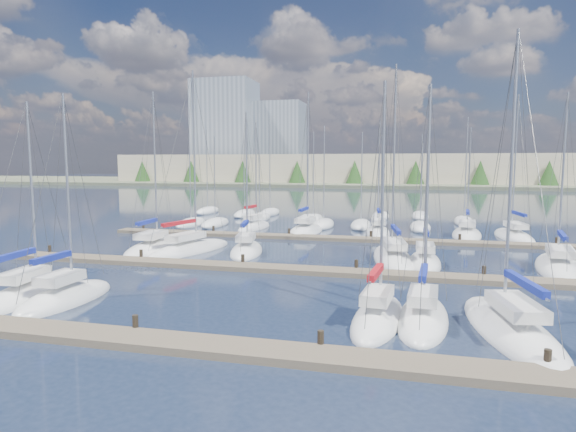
% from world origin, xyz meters
% --- Properties ---
extents(ground, '(400.00, 400.00, 0.00)m').
position_xyz_m(ground, '(0.00, 60.00, 0.00)').
color(ground, '#212D43').
rests_on(ground, ground).
extents(dock_near, '(44.00, 1.93, 1.10)m').
position_xyz_m(dock_near, '(0.00, 2.01, 0.15)').
color(dock_near, '#6B5E4C').
rests_on(dock_near, ground).
extents(dock_mid, '(44.00, 1.93, 1.10)m').
position_xyz_m(dock_mid, '(0.00, 16.01, 0.15)').
color(dock_mid, '#6B5E4C').
rests_on(dock_mid, ground).
extents(dock_far, '(44.00, 1.93, 1.10)m').
position_xyz_m(dock_far, '(0.00, 30.01, 0.15)').
color(dock_far, '#6B5E4C').
rests_on(dock_far, ground).
extents(sailboat_f, '(4.25, 9.92, 13.60)m').
position_xyz_m(sailboat_f, '(11.58, 6.80, 0.18)').
color(sailboat_f, white).
rests_on(sailboat_f, ground).
extents(sailboat_e, '(2.82, 7.24, 11.55)m').
position_xyz_m(sailboat_e, '(7.97, 7.43, 0.19)').
color(sailboat_e, white).
rests_on(sailboat_e, ground).
extents(sailboat_q, '(3.60, 8.12, 11.53)m').
position_xyz_m(sailboat_q, '(13.14, 35.50, 0.17)').
color(sailboat_q, white).
rests_on(sailboat_q, ground).
extents(sailboat_p, '(3.08, 7.46, 12.51)m').
position_xyz_m(sailboat_p, '(4.45, 34.79, 0.19)').
color(sailboat_p, white).
rests_on(sailboat_p, ground).
extents(sailboat_h, '(3.49, 8.39, 13.84)m').
position_xyz_m(sailboat_h, '(-13.31, 21.07, 0.18)').
color(sailboat_h, white).
rests_on(sailboat_h, ground).
extents(sailboat_r, '(3.54, 9.17, 14.53)m').
position_xyz_m(sailboat_r, '(17.41, 35.05, 0.19)').
color(sailboat_r, white).
rests_on(sailboat_r, ground).
extents(sailboat_o, '(3.40, 8.39, 15.34)m').
position_xyz_m(sailboat_o, '(-3.01, 34.48, 0.19)').
color(sailboat_o, white).
rests_on(sailboat_o, ground).
extents(sailboat_l, '(2.26, 6.91, 10.80)m').
position_xyz_m(sailboat_l, '(8.54, 20.37, 0.18)').
color(sailboat_l, white).
rests_on(sailboat_l, ground).
extents(sailboat_n, '(3.02, 7.02, 12.53)m').
position_xyz_m(sailboat_n, '(-9.14, 35.70, 0.20)').
color(sailboat_n, white).
rests_on(sailboat_n, ground).
extents(sailboat_k, '(4.16, 10.54, 15.27)m').
position_xyz_m(sailboat_k, '(6.29, 21.55, 0.18)').
color(sailboat_k, white).
rests_on(sailboat_k, ground).
extents(sailboat_c, '(2.66, 6.83, 11.61)m').
position_xyz_m(sailboat_c, '(-10.25, 6.41, 0.18)').
color(sailboat_c, white).
rests_on(sailboat_c, ground).
extents(sailboat_b, '(3.17, 8.25, 11.29)m').
position_xyz_m(sailboat_b, '(-12.70, 6.62, 0.17)').
color(sailboat_b, white).
rests_on(sailboat_b, ground).
extents(sailboat_j, '(3.79, 7.40, 12.11)m').
position_xyz_m(sailboat_j, '(-5.36, 21.74, 0.18)').
color(sailboat_j, white).
rests_on(sailboat_j, ground).
extents(sailboat_d, '(2.90, 7.15, 11.69)m').
position_xyz_m(sailboat_d, '(5.97, 6.99, 0.19)').
color(sailboat_d, white).
rests_on(sailboat_d, ground).
extents(sailboat_i, '(5.25, 9.97, 15.45)m').
position_xyz_m(sailboat_i, '(-10.07, 21.18, 0.19)').
color(sailboat_i, white).
rests_on(sailboat_i, ground).
extents(sailboat_m, '(4.46, 9.63, 12.81)m').
position_xyz_m(sailboat_m, '(17.43, 21.09, 0.17)').
color(sailboat_m, white).
rests_on(sailboat_m, ground).
extents(distant_boats, '(36.93, 20.75, 13.30)m').
position_xyz_m(distant_boats, '(-4.34, 43.76, 0.29)').
color(distant_boats, '#9EA0A5').
rests_on(distant_boats, ground).
extents(shoreline, '(400.00, 60.00, 38.00)m').
position_xyz_m(shoreline, '(-13.29, 149.77, 7.44)').
color(shoreline, '#666B51').
rests_on(shoreline, ground).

